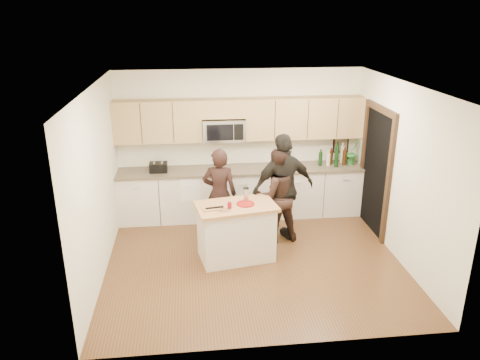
{
  "coord_description": "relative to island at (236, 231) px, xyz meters",
  "views": [
    {
      "loc": [
        -0.92,
        -6.38,
        3.7
      ],
      "look_at": [
        -0.17,
        0.35,
        1.21
      ],
      "focal_mm": 35.0,
      "sensor_mm": 36.0,
      "label": 1
    }
  ],
  "objects": [
    {
      "name": "drink_glass",
      "position": [
        -0.11,
        -0.11,
        0.49
      ],
      "size": [
        0.06,
        0.06,
        0.09
      ],
      "primitive_type": "cylinder",
      "color": "maroon",
      "rests_on": "island"
    },
    {
      "name": "microwave",
      "position": [
        -0.05,
        1.7,
        1.2
      ],
      "size": [
        0.76,
        0.41,
        0.4
      ],
      "color": "silver",
      "rests_on": "ground"
    },
    {
      "name": "red_plate",
      "position": [
        0.15,
        0.01,
        0.45
      ],
      "size": [
        0.27,
        0.27,
        0.02
      ],
      "primitive_type": "cylinder",
      "color": "maroon",
      "rests_on": "island"
    },
    {
      "name": "woman_center",
      "position": [
        0.72,
        0.55,
        0.35
      ],
      "size": [
        0.87,
        0.72,
        1.6
      ],
      "primitive_type": "imported",
      "rotation": [
        0.0,
        0.0,
        3.3
      ],
      "color": "black",
      "rests_on": "ground"
    },
    {
      "name": "room_shell",
      "position": [
        0.26,
        -0.1,
        1.28
      ],
      "size": [
        4.52,
        4.02,
        2.71
      ],
      "color": "beige",
      "rests_on": "ground"
    },
    {
      "name": "framed_picture",
      "position": [
        2.21,
        1.88,
        0.83
      ],
      "size": [
        0.3,
        0.03,
        0.38
      ],
      "color": "black",
      "rests_on": "ground"
    },
    {
      "name": "tongs",
      "position": [
        -0.33,
        -0.13,
        0.47
      ],
      "size": [
        0.27,
        0.08,
        0.02
      ],
      "primitive_type": "cube",
      "rotation": [
        0.0,
        0.0,
        0.17
      ],
      "color": "black",
      "rests_on": "cutting_board"
    },
    {
      "name": "doorway",
      "position": [
        2.49,
        0.8,
        0.7
      ],
      "size": [
        0.06,
        1.25,
        2.2
      ],
      "color": "black",
      "rests_on": "ground"
    },
    {
      "name": "floor",
      "position": [
        0.26,
        -0.1,
        -0.45
      ],
      "size": [
        4.5,
        4.5,
        0.0
      ],
      "primitive_type": "plane",
      "color": "brown",
      "rests_on": "ground"
    },
    {
      "name": "island",
      "position": [
        0.0,
        0.0,
        0.0
      ],
      "size": [
        1.3,
        0.9,
        0.9
      ],
      "rotation": [
        0.0,
        0.0,
        0.17
      ],
      "color": "silver",
      "rests_on": "ground"
    },
    {
      "name": "woman_right",
      "position": [
        0.84,
        0.55,
        0.47
      ],
      "size": [
        1.16,
        0.71,
        1.84
      ],
      "primitive_type": "imported",
      "rotation": [
        0.0,
        0.0,
        3.4
      ],
      "color": "black",
      "rests_on": "ground"
    },
    {
      "name": "box_grater",
      "position": [
        0.16,
        0.11,
        0.57
      ],
      "size": [
        0.08,
        0.07,
        0.22
      ],
      "color": "silver",
      "rests_on": "red_plate"
    },
    {
      "name": "cutting_board",
      "position": [
        -0.38,
        -0.11,
        0.46
      ],
      "size": [
        0.3,
        0.23,
        0.02
      ],
      "primitive_type": "cube",
      "rotation": [
        0.0,
        0.0,
        0.17
      ],
      "color": "#A57545",
      "rests_on": "island"
    },
    {
      "name": "woman_left",
      "position": [
        -0.2,
        0.76,
        0.33
      ],
      "size": [
        0.63,
        0.48,
        1.58
      ],
      "primitive_type": "imported",
      "rotation": [
        0.0,
        0.0,
        2.95
      ],
      "color": "black",
      "rests_on": "ground"
    },
    {
      "name": "bottle_cluster",
      "position": [
        2.03,
        1.62,
        0.66
      ],
      "size": [
        0.53,
        0.31,
        0.42
      ],
      "color": "black",
      "rests_on": "back_cabinetry"
    },
    {
      "name": "knife",
      "position": [
        -0.2,
        -0.23,
        0.47
      ],
      "size": [
        0.2,
        0.06,
        0.01
      ],
      "primitive_type": "cube",
      "rotation": [
        0.0,
        0.0,
        0.17
      ],
      "color": "silver",
      "rests_on": "cutting_board"
    },
    {
      "name": "orchid",
      "position": [
        2.36,
        1.62,
        0.71
      ],
      "size": [
        0.32,
        0.3,
        0.46
      ],
      "primitive_type": "imported",
      "rotation": [
        0.0,
        0.0,
        0.53
      ],
      "color": "#317B37",
      "rests_on": "back_cabinetry"
    },
    {
      "name": "dish_towel",
      "position": [
        -0.69,
        1.4,
        0.35
      ],
      "size": [
        0.34,
        0.6,
        0.48
      ],
      "color": "white",
      "rests_on": "ground"
    },
    {
      "name": "upper_cabinetry",
      "position": [
        0.3,
        1.73,
        1.39
      ],
      "size": [
        4.5,
        0.33,
        0.75
      ],
      "color": "tan",
      "rests_on": "ground"
    },
    {
      "name": "back_cabinetry",
      "position": [
        0.26,
        1.59,
        0.02
      ],
      "size": [
        4.5,
        0.66,
        0.94
      ],
      "color": "silver",
      "rests_on": "ground"
    },
    {
      "name": "toaster",
      "position": [
        -1.24,
        1.57,
        0.57
      ],
      "size": [
        0.32,
        0.23,
        0.17
      ],
      "color": "black",
      "rests_on": "back_cabinetry"
    }
  ]
}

